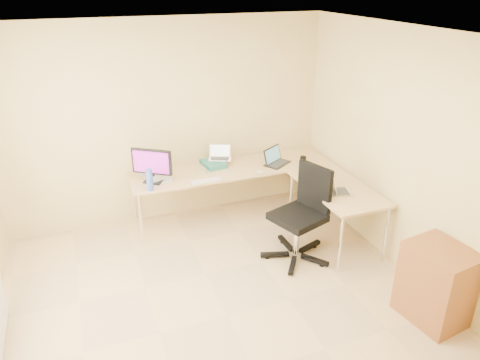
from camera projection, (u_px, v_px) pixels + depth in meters
name	position (u px, v px, depth m)	size (l,w,h in m)	color
floor	(227.00, 316.00, 4.42)	(4.50, 4.50, 0.00)	tan
ceiling	(223.00, 40.00, 3.34)	(4.50, 4.50, 0.00)	white
wall_back	(168.00, 123.00, 5.80)	(4.50, 4.50, 0.00)	#DACB7F
wall_right	(422.00, 164.00, 4.56)	(4.50, 4.50, 0.00)	#DACB7F
desk_main	(232.00, 193.00, 6.08)	(2.65, 0.70, 0.73)	tan
desk_return	(335.00, 214.00, 5.54)	(0.70, 1.30, 0.73)	tan
monitor	(152.00, 166.00, 5.43)	(0.50, 0.16, 0.43)	black
book_stack	(213.00, 164.00, 5.97)	(0.25, 0.34, 0.06)	#23675D
laptop_center	(220.00, 153.00, 5.99)	(0.29, 0.22, 0.19)	silver
laptop_black	(278.00, 156.00, 5.99)	(0.35, 0.26, 0.22)	black
keyboard	(206.00, 181.00, 5.53)	(0.38, 0.11, 0.02)	silver
mouse	(260.00, 172.00, 5.75)	(0.09, 0.06, 0.03)	white
mug	(169.00, 174.00, 5.63)	(0.09, 0.09, 0.09)	white
cd_stack	(204.00, 172.00, 5.77)	(0.10, 0.10, 0.03)	silver
water_bottle	(150.00, 180.00, 5.26)	(0.08, 0.08, 0.27)	#3957B4
papers	(162.00, 178.00, 5.62)	(0.23, 0.33, 0.01)	silver
white_box	(157.00, 177.00, 5.57)	(0.22, 0.16, 0.08)	silver
desk_fan	(142.00, 164.00, 5.67)	(0.23, 0.23, 0.29)	silver
black_cup	(303.00, 161.00, 5.95)	(0.08, 0.08, 0.14)	black
laptop_return	(341.00, 184.00, 5.22)	(0.25, 0.31, 0.21)	#A7A7A7
office_chair	(297.00, 220.00, 5.13)	(0.67, 0.67, 1.12)	black
cabinet	(436.00, 286.00, 4.27)	(0.48, 0.59, 0.82)	brown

